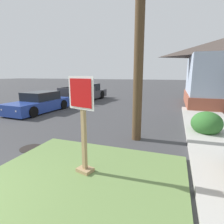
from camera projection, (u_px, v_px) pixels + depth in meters
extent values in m
cube|color=#668447|center=(58.00, 207.00, 3.17)|extent=(4.44, 5.57, 0.08)
cube|color=#A3845B|center=(84.00, 128.00, 4.05)|extent=(0.11, 0.11, 2.17)
cube|color=#A3845B|center=(85.00, 170.00, 4.26)|extent=(0.42, 0.37, 0.08)
cube|color=white|center=(81.00, 93.00, 3.84)|extent=(0.70, 0.20, 0.72)
cube|color=red|center=(80.00, 93.00, 3.83)|extent=(0.59, 0.17, 0.61)
cylinder|color=black|center=(31.00, 148.00, 5.77)|extent=(0.70, 0.70, 0.02)
cube|color=#233D93|center=(39.00, 105.00, 11.36)|extent=(2.00, 4.38, 0.64)
cube|color=black|center=(41.00, 96.00, 11.44)|extent=(1.63, 2.05, 0.56)
cylinder|color=black|center=(33.00, 112.00, 9.87)|extent=(0.25, 0.63, 0.62)
cylinder|color=black|center=(11.00, 110.00, 10.49)|extent=(0.25, 0.63, 0.62)
cylinder|color=black|center=(63.00, 104.00, 12.27)|extent=(0.25, 0.63, 0.62)
cylinder|color=black|center=(44.00, 103.00, 12.90)|extent=(0.25, 0.63, 0.62)
sphere|color=white|center=(17.00, 111.00, 9.26)|extent=(0.14, 0.14, 0.14)
sphere|color=red|center=(66.00, 100.00, 13.05)|extent=(0.12, 0.12, 0.12)
sphere|color=white|center=(2.00, 110.00, 9.65)|extent=(0.14, 0.14, 0.14)
sphere|color=red|center=(54.00, 100.00, 13.45)|extent=(0.12, 0.12, 0.12)
cube|color=#38383D|center=(85.00, 95.00, 16.38)|extent=(2.20, 5.52, 0.68)
cube|color=black|center=(89.00, 87.00, 16.94)|extent=(1.81, 1.48, 0.68)
cube|color=#38383D|center=(70.00, 89.00, 15.74)|extent=(0.19, 2.29, 0.44)
cube|color=#38383D|center=(89.00, 90.00, 15.06)|extent=(0.19, 2.29, 0.44)
cube|color=#38383D|center=(67.00, 91.00, 13.84)|extent=(1.79, 0.17, 0.44)
cylinder|color=black|center=(85.00, 94.00, 18.23)|extent=(0.29, 0.77, 0.76)
cylinder|color=black|center=(102.00, 95.00, 17.56)|extent=(0.29, 0.77, 0.76)
cylinder|color=black|center=(65.00, 98.00, 15.26)|extent=(0.29, 0.77, 0.76)
cylinder|color=black|center=(85.00, 99.00, 14.58)|extent=(0.29, 0.77, 0.76)
ellipsoid|color=#316A2C|center=(207.00, 123.00, 7.00)|extent=(1.15, 1.15, 0.93)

